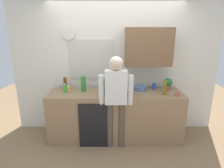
# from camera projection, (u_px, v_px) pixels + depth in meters

# --- Properties ---
(ground_plane) EXTENTS (8.00, 8.00, 0.00)m
(ground_plane) POSITION_uv_depth(u_px,v_px,m) (116.00, 145.00, 3.30)
(ground_plane) COLOR #8C6D4C
(kitchen_counter) EXTENTS (2.43, 0.64, 0.90)m
(kitchen_counter) POSITION_uv_depth(u_px,v_px,m) (115.00, 115.00, 3.46)
(kitchen_counter) COLOR #937251
(kitchen_counter) RESTS_ON ground_plane
(dishwasher_panel) EXTENTS (0.56, 0.02, 0.81)m
(dishwasher_panel) POSITION_uv_depth(u_px,v_px,m) (95.00, 126.00, 3.15)
(dishwasher_panel) COLOR black
(dishwasher_panel) RESTS_ON ground_plane
(back_wall_assembly) EXTENTS (4.03, 0.42, 2.60)m
(back_wall_assembly) POSITION_uv_depth(u_px,v_px,m) (119.00, 64.00, 3.59)
(back_wall_assembly) COLOR silver
(back_wall_assembly) RESTS_ON ground_plane
(coffee_maker) EXTENTS (0.20, 0.20, 0.33)m
(coffee_maker) POSITION_uv_depth(u_px,v_px,m) (122.00, 87.00, 3.17)
(coffee_maker) COLOR black
(coffee_maker) RESTS_ON kitchen_counter
(bottle_green_wine) EXTENTS (0.07, 0.07, 0.30)m
(bottle_green_wine) POSITION_uv_depth(u_px,v_px,m) (103.00, 87.00, 3.17)
(bottle_green_wine) COLOR #195923
(bottle_green_wine) RESTS_ON kitchen_counter
(bottle_clear_soda) EXTENTS (0.09, 0.09, 0.28)m
(bottle_clear_soda) POSITION_uv_depth(u_px,v_px,m) (83.00, 84.00, 3.40)
(bottle_clear_soda) COLOR #2D8C33
(bottle_clear_soda) RESTS_ON kitchen_counter
(bottle_olive_oil) EXTENTS (0.06, 0.06, 0.25)m
(bottle_olive_oil) POSITION_uv_depth(u_px,v_px,m) (164.00, 88.00, 3.20)
(bottle_olive_oil) COLOR olive
(bottle_olive_oil) RESTS_ON kitchen_counter
(bottle_amber_beer) EXTENTS (0.06, 0.06, 0.23)m
(bottle_amber_beer) POSITION_uv_depth(u_px,v_px,m) (65.00, 83.00, 3.52)
(bottle_amber_beer) COLOR brown
(bottle_amber_beer) RESTS_ON kitchen_counter
(cup_terracotta_mug) EXTENTS (0.08, 0.08, 0.09)m
(cup_terracotta_mug) POSITION_uv_depth(u_px,v_px,m) (177.00, 93.00, 3.16)
(cup_terracotta_mug) COLOR #B26647
(cup_terracotta_mug) RESTS_ON kitchen_counter
(cup_blue_mug) EXTENTS (0.08, 0.08, 0.10)m
(cup_blue_mug) POSITION_uv_depth(u_px,v_px,m) (154.00, 86.00, 3.53)
(cup_blue_mug) COLOR #3351B2
(cup_blue_mug) RESTS_ON kitchen_counter
(cup_yellow_cup) EXTENTS (0.07, 0.07, 0.08)m
(cup_yellow_cup) POSITION_uv_depth(u_px,v_px,m) (68.00, 88.00, 3.43)
(cup_yellow_cup) COLOR yellow
(cup_yellow_cup) RESTS_ON kitchen_counter
(mixing_bowl) EXTENTS (0.22, 0.22, 0.08)m
(mixing_bowl) POSITION_uv_depth(u_px,v_px,m) (140.00, 88.00, 3.46)
(mixing_bowl) COLOR #4C72A5
(mixing_bowl) RESTS_ON kitchen_counter
(potted_plant) EXTENTS (0.15, 0.15, 0.23)m
(potted_plant) POSITION_uv_depth(u_px,v_px,m) (168.00, 83.00, 3.44)
(potted_plant) COLOR #9E5638
(potted_plant) RESTS_ON kitchen_counter
(dish_soap) EXTENTS (0.06, 0.06, 0.18)m
(dish_soap) POSITION_uv_depth(u_px,v_px,m) (65.00, 88.00, 3.33)
(dish_soap) COLOR green
(dish_soap) RESTS_ON kitchen_counter
(person_at_sink) EXTENTS (0.57, 0.22, 1.60)m
(person_at_sink) POSITION_uv_depth(u_px,v_px,m) (116.00, 96.00, 3.04)
(person_at_sink) COLOR brown
(person_at_sink) RESTS_ON ground_plane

